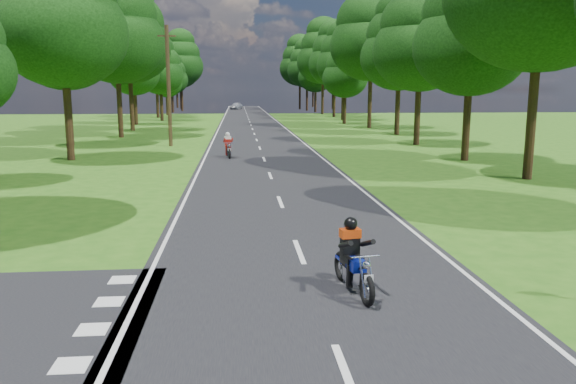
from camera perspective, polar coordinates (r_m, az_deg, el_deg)
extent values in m
plane|color=#2A5D15|center=(11.58, 2.23, -8.94)|extent=(160.00, 160.00, 0.00)
cube|color=black|center=(60.97, -3.78, 6.78)|extent=(7.00, 140.00, 0.02)
cube|color=silver|center=(7.95, 6.08, -18.30)|extent=(0.12, 2.00, 0.01)
cube|color=silver|center=(13.46, 1.15, -6.04)|extent=(0.12, 2.00, 0.01)
cube|color=silver|center=(19.26, -0.79, -1.00)|extent=(0.12, 2.00, 0.01)
cube|color=silver|center=(25.16, -1.82, 1.69)|extent=(0.12, 2.00, 0.01)
cube|color=silver|center=(31.10, -2.45, 3.36)|extent=(0.12, 2.00, 0.01)
cube|color=silver|center=(37.05, -2.89, 4.49)|extent=(0.12, 2.00, 0.01)
cube|color=silver|center=(43.02, -3.20, 5.30)|extent=(0.12, 2.00, 0.01)
cube|color=silver|center=(49.00, -3.44, 5.92)|extent=(0.12, 2.00, 0.01)
cube|color=silver|center=(54.98, -3.63, 6.41)|extent=(0.12, 2.00, 0.01)
cube|color=silver|center=(60.97, -3.78, 6.80)|extent=(0.12, 2.00, 0.01)
cube|color=silver|center=(66.95, -3.90, 7.11)|extent=(0.12, 2.00, 0.01)
cube|color=silver|center=(72.94, -4.01, 7.38)|extent=(0.12, 2.00, 0.01)
cube|color=silver|center=(78.94, -4.09, 7.61)|extent=(0.12, 2.00, 0.01)
cube|color=silver|center=(84.93, -4.17, 7.80)|extent=(0.12, 2.00, 0.01)
cube|color=silver|center=(90.92, -4.24, 7.97)|extent=(0.12, 2.00, 0.01)
cube|color=silver|center=(96.92, -4.29, 8.12)|extent=(0.12, 2.00, 0.01)
cube|color=silver|center=(102.91, -4.34, 8.25)|extent=(0.12, 2.00, 0.01)
cube|color=silver|center=(108.91, -4.39, 8.37)|extent=(0.12, 2.00, 0.01)
cube|color=silver|center=(114.90, -4.43, 8.47)|extent=(0.12, 2.00, 0.01)
cube|color=silver|center=(120.90, -4.47, 8.56)|extent=(0.12, 2.00, 0.01)
cube|color=silver|center=(126.90, -4.50, 8.65)|extent=(0.12, 2.00, 0.01)
cube|color=silver|center=(60.98, -6.90, 6.74)|extent=(0.10, 140.00, 0.01)
cube|color=silver|center=(61.13, -0.66, 6.83)|extent=(0.10, 140.00, 0.01)
cube|color=silver|center=(8.77, -21.20, -16.09)|extent=(0.50, 0.50, 0.01)
cube|color=silver|center=(9.82, -19.25, -13.03)|extent=(0.50, 0.50, 0.01)
cube|color=silver|center=(10.90, -17.71, -10.56)|extent=(0.50, 0.50, 0.01)
cube|color=silver|center=(12.00, -16.47, -8.54)|extent=(0.50, 0.50, 0.01)
cylinder|color=black|center=(32.94, -21.37, 6.43)|extent=(0.40, 0.40, 3.91)
ellipsoid|color=black|center=(33.02, -21.94, 14.79)|extent=(6.85, 6.85, 5.82)
cylinder|color=black|center=(41.69, -21.30, 7.04)|extent=(0.40, 0.40, 3.79)
ellipsoid|color=black|center=(41.73, -21.73, 13.44)|extent=(6.64, 6.64, 5.64)
ellipsoid|color=black|center=(41.89, -21.91, 15.96)|extent=(5.69, 5.69, 4.84)
cylinder|color=black|center=(47.40, -16.70, 7.94)|extent=(0.40, 0.40, 4.32)
ellipsoid|color=black|center=(47.51, -17.05, 14.35)|extent=(7.56, 7.56, 6.42)
ellipsoid|color=black|center=(47.72, -17.19, 16.87)|extent=(6.48, 6.48, 5.51)
cylinder|color=black|center=(54.84, -15.60, 8.32)|extent=(0.40, 0.40, 4.40)
ellipsoid|color=black|center=(54.95, -15.88, 13.97)|extent=(7.71, 7.71, 6.55)
ellipsoid|color=black|center=(55.14, -16.00, 16.19)|extent=(6.60, 6.60, 5.61)
cylinder|color=black|center=(64.63, -15.22, 8.06)|extent=(0.40, 0.40, 3.20)
ellipsoid|color=black|center=(64.61, -15.39, 11.55)|extent=(5.60, 5.60, 4.76)
ellipsoid|color=black|center=(64.67, -15.45, 12.93)|extent=(4.80, 4.80, 4.08)
ellipsoid|color=black|center=(64.77, -15.52, 14.31)|extent=(3.60, 3.60, 3.06)
cylinder|color=black|center=(71.63, -12.71, 8.37)|extent=(0.40, 0.40, 3.22)
ellipsoid|color=black|center=(71.62, -12.84, 11.54)|extent=(5.64, 5.64, 4.79)
ellipsoid|color=black|center=(71.67, -12.89, 12.79)|extent=(4.83, 4.83, 4.11)
ellipsoid|color=black|center=(71.76, -12.95, 14.05)|extent=(3.62, 3.62, 3.08)
cylinder|color=black|center=(79.52, -13.10, 8.67)|extent=(0.40, 0.40, 3.61)
ellipsoid|color=black|center=(79.53, -13.24, 11.87)|extent=(6.31, 6.31, 5.37)
ellipsoid|color=black|center=(79.60, -13.29, 13.13)|extent=(5.41, 5.41, 4.60)
ellipsoid|color=black|center=(79.72, -13.35, 14.40)|extent=(4.06, 4.06, 3.45)
cylinder|color=black|center=(87.24, -12.15, 8.53)|extent=(0.40, 0.40, 2.67)
ellipsoid|color=black|center=(87.21, -12.24, 10.68)|extent=(4.67, 4.67, 3.97)
ellipsoid|color=black|center=(87.23, -12.27, 11.54)|extent=(4.00, 4.00, 3.40)
ellipsoid|color=black|center=(87.27, -12.30, 12.39)|extent=(3.00, 3.00, 2.55)
cylinder|color=black|center=(96.36, -11.64, 8.83)|extent=(0.40, 0.40, 3.09)
ellipsoid|color=black|center=(96.35, -11.73, 11.09)|extent=(5.40, 5.40, 4.59)
ellipsoid|color=black|center=(96.38, -11.76, 11.98)|extent=(4.63, 4.63, 3.93)
ellipsoid|color=black|center=(96.44, -11.79, 12.87)|extent=(3.47, 3.47, 2.95)
cylinder|color=black|center=(102.73, -10.72, 9.33)|extent=(0.40, 0.40, 4.48)
ellipsoid|color=black|center=(102.79, -10.82, 12.41)|extent=(7.84, 7.84, 6.66)
ellipsoid|color=black|center=(102.90, -10.87, 13.62)|extent=(6.72, 6.72, 5.71)
ellipsoid|color=black|center=(103.05, -10.91, 14.83)|extent=(5.04, 5.04, 4.28)
cylinder|color=black|center=(111.77, -10.81, 9.30)|extent=(0.40, 0.40, 4.09)
ellipsoid|color=black|center=(111.80, -10.90, 11.89)|extent=(7.16, 7.16, 6.09)
ellipsoid|color=black|center=(111.88, -10.94, 12.91)|extent=(6.14, 6.14, 5.22)
ellipsoid|color=black|center=(111.99, -10.97, 13.93)|extent=(4.61, 4.61, 3.92)
cylinder|color=black|center=(26.24, 23.46, 6.15)|extent=(0.40, 0.40, 4.56)
cylinder|color=black|center=(32.06, 17.65, 6.19)|extent=(0.40, 0.40, 3.49)
ellipsoid|color=black|center=(32.07, 18.09, 13.87)|extent=(6.12, 6.12, 5.20)
ellipsoid|color=black|center=(32.24, 18.27, 16.88)|extent=(5.24, 5.24, 4.46)
cylinder|color=black|center=(40.43, 13.00, 7.32)|extent=(0.40, 0.40, 3.69)
ellipsoid|color=black|center=(40.47, 13.27, 13.76)|extent=(6.46, 6.46, 5.49)
ellipsoid|color=black|center=(40.62, 13.38, 16.29)|extent=(5.54, 5.54, 4.71)
cylinder|color=black|center=(49.20, 11.05, 7.93)|extent=(0.40, 0.40, 3.74)
ellipsoid|color=black|center=(49.23, 11.24, 13.29)|extent=(6.55, 6.55, 5.57)
ellipsoid|color=black|center=(49.36, 11.32, 15.41)|extent=(5.62, 5.62, 4.77)
ellipsoid|color=black|center=(49.56, 11.39, 17.51)|extent=(4.21, 4.21, 3.58)
cylinder|color=black|center=(57.10, 8.30, 8.78)|extent=(0.40, 0.40, 4.64)
ellipsoid|color=black|center=(57.24, 8.46, 14.50)|extent=(8.12, 8.12, 6.91)
ellipsoid|color=black|center=(57.45, 8.52, 16.75)|extent=(6.96, 6.96, 5.92)
cylinder|color=black|center=(63.92, 5.76, 8.22)|extent=(0.40, 0.40, 2.91)
ellipsoid|color=black|center=(63.89, 5.82, 11.42)|extent=(5.09, 5.09, 4.33)
ellipsoid|color=black|center=(63.93, 5.84, 12.69)|extent=(4.36, 4.36, 3.71)
ellipsoid|color=black|center=(64.01, 5.86, 13.96)|extent=(3.27, 3.27, 2.78)
cylinder|color=black|center=(71.48, 5.60, 8.83)|extent=(0.40, 0.40, 3.88)
ellipsoid|color=black|center=(71.51, 5.67, 12.66)|extent=(6.78, 6.78, 5.77)
ellipsoid|color=black|center=(71.61, 5.70, 14.17)|extent=(5.81, 5.81, 4.94)
ellipsoid|color=black|center=(71.76, 5.73, 15.67)|extent=(4.36, 4.36, 3.71)
cylinder|color=black|center=(79.87, 4.71, 9.11)|extent=(0.40, 0.40, 4.18)
ellipsoid|color=black|center=(79.92, 4.76, 12.80)|extent=(7.31, 7.31, 6.21)
ellipsoid|color=black|center=(80.04, 4.79, 14.26)|extent=(6.27, 6.27, 5.33)
ellipsoid|color=black|center=(80.20, 4.81, 15.71)|extent=(4.70, 4.70, 4.00)
cylinder|color=black|center=(88.66, 3.53, 9.40)|extent=(0.40, 0.40, 4.63)
ellipsoid|color=black|center=(88.75, 3.57, 13.08)|extent=(8.11, 8.11, 6.89)
ellipsoid|color=black|center=(88.88, 3.59, 14.54)|extent=(6.95, 6.95, 5.91)
ellipsoid|color=black|center=(89.08, 3.61, 15.99)|extent=(5.21, 5.21, 4.43)
cylinder|color=black|center=(95.87, 2.80, 9.10)|extent=(0.40, 0.40, 3.36)
ellipsoid|color=black|center=(95.87, 2.82, 11.58)|extent=(5.88, 5.88, 5.00)
ellipsoid|color=black|center=(95.91, 2.83, 12.55)|extent=(5.04, 5.04, 4.29)
ellipsoid|color=black|center=(95.99, 2.84, 13.53)|extent=(3.78, 3.78, 3.21)
cylinder|color=black|center=(102.96, 1.94, 9.40)|extent=(0.40, 0.40, 4.09)
ellipsoid|color=black|center=(102.99, 1.96, 12.20)|extent=(7.15, 7.15, 6.08)
ellipsoid|color=black|center=(103.08, 1.96, 13.30)|extent=(6.13, 6.13, 5.21)
ellipsoid|color=black|center=(103.20, 1.97, 14.41)|extent=(4.60, 4.60, 3.91)
cylinder|color=black|center=(110.61, 1.21, 9.57)|extent=(0.40, 0.40, 4.48)
ellipsoid|color=black|center=(110.67, 1.22, 12.43)|extent=(7.84, 7.84, 6.66)
ellipsoid|color=black|center=(110.76, 1.22, 13.56)|extent=(6.72, 6.72, 5.71)
ellipsoid|color=black|center=(110.91, 1.23, 14.69)|extent=(5.04, 5.04, 4.28)
cylinder|color=black|center=(121.50, -11.18, 9.30)|extent=(0.40, 0.40, 3.84)
ellipsoid|color=black|center=(121.52, -11.26, 11.53)|extent=(6.72, 6.72, 5.71)
ellipsoid|color=black|center=(121.58, -11.30, 12.41)|extent=(5.76, 5.76, 4.90)
ellipsoid|color=black|center=(121.66, -11.33, 13.29)|extent=(4.32, 4.32, 3.67)
cylinder|color=black|center=(123.94, 2.56, 9.58)|extent=(0.40, 0.40, 4.16)
ellipsoid|color=black|center=(123.97, 2.58, 11.95)|extent=(7.28, 7.28, 6.19)
ellipsoid|color=black|center=(124.04, 2.58, 12.88)|extent=(6.24, 6.24, 5.30)
ellipsoid|color=black|center=(124.14, 2.59, 13.82)|extent=(4.68, 4.68, 3.98)
cylinder|color=black|center=(106.85, -13.10, 9.02)|extent=(0.40, 0.40, 3.52)
ellipsoid|color=black|center=(106.86, -13.20, 11.34)|extent=(6.16, 6.16, 5.24)
ellipsoid|color=black|center=(106.91, -13.24, 12.26)|extent=(5.28, 5.28, 4.49)
ellipsoid|color=black|center=(106.98, -13.27, 13.18)|extent=(3.96, 3.96, 3.37)
cylinder|color=black|center=(110.39, 4.58, 9.54)|extent=(0.40, 0.40, 4.48)
ellipsoid|color=black|center=(110.45, 4.62, 12.40)|extent=(7.84, 7.84, 6.66)
ellipsoid|color=black|center=(110.55, 4.64, 13.53)|extent=(6.72, 6.72, 5.71)
ellipsoid|color=black|center=(110.69, 4.65, 14.66)|extent=(5.04, 5.04, 4.28)
cylinder|color=#382616|center=(39.10, -12.03, 10.42)|extent=(0.26, 0.26, 8.00)
cube|color=#382616|center=(39.25, -12.22, 15.24)|extent=(1.20, 0.10, 0.10)
imported|color=silver|center=(110.05, -5.26, 8.72)|extent=(2.76, 4.22, 1.33)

